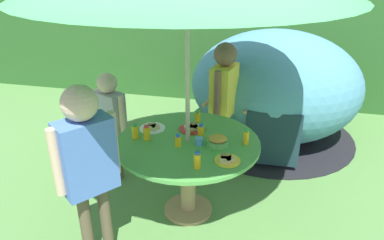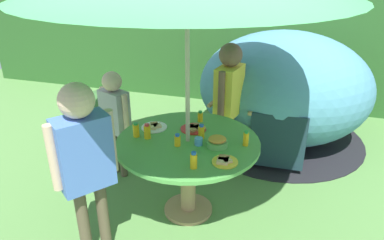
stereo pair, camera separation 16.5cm
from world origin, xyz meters
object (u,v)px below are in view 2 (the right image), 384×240
Objects in this scene: snack_bowl at (217,142)px; plate_back_edge at (154,127)px; juice_bottle_front_edge at (200,117)px; dome_tent at (283,88)px; juice_bottle_mid_right at (194,160)px; cup_near at (199,141)px; juice_bottle_near_right at (147,131)px; juice_bottle_mid_left at (246,139)px; child_in_yellow_shirt at (229,91)px; juice_bottle_far_left at (201,132)px; potted_plant at (99,114)px; juice_bottle_center_back at (177,140)px; plate_center_front at (194,128)px; plate_far_right at (225,161)px; wooden_chair at (239,108)px; child_in_blue_shirt at (84,153)px; garden_table at (188,156)px; child_in_grey_shirt at (115,111)px; juice_bottle_near_left at (136,130)px.

snack_bowl reaches higher than plate_back_edge.
dome_tent is at bearing 62.22° from juice_bottle_front_edge.
cup_near is at bearing 99.54° from juice_bottle_mid_right.
juice_bottle_near_right is 0.83m from juice_bottle_mid_left.
juice_bottle_near_right is 1.95× the size of cup_near.
child_in_yellow_shirt is at bearing 110.30° from juice_bottle_mid_left.
dome_tent is 12.28× the size of snack_bowl.
child_in_yellow_shirt reaches higher than juice_bottle_far_left.
potted_plant is 1.93m from cup_near.
juice_bottle_mid_left is at bearing 16.92° from juice_bottle_center_back.
potted_plant is at bearing 150.77° from plate_center_front.
juice_bottle_far_left reaches higher than plate_far_right.
child_in_yellow_shirt reaches higher than juice_bottle_near_right.
child_in_blue_shirt is (-0.79, -1.90, 0.34)m from wooden_chair.
garden_table is 0.48m from plate_far_right.
child_in_yellow_shirt is 10.89× the size of juice_bottle_far_left.
plate_back_edge is at bearing 151.06° from plate_far_right.
garden_table is 0.93m from child_in_blue_shirt.
juice_bottle_near_right is at bearing -18.01° from child_in_yellow_shirt.
child_in_grey_shirt reaches higher than plate_back_edge.
plate_center_front is (0.35, 0.07, 0.00)m from plate_back_edge.
snack_bowl is 0.88× the size of plate_far_right.
cup_near is (-0.59, -1.76, 0.09)m from dome_tent.
juice_bottle_near_left is (-0.70, -0.02, 0.02)m from snack_bowl.
plate_back_edge is 0.44m from juice_bottle_front_edge.
plate_center_front is (0.87, -0.17, 0.01)m from child_in_grey_shirt.
potted_plant is at bearing 141.32° from plate_back_edge.
child_in_blue_shirt is 10.66× the size of juice_bottle_mid_right.
juice_bottle_far_left is at bearing -51.82° from plate_center_front.
child_in_grey_shirt is (0.58, -0.64, 0.37)m from potted_plant.
wooden_chair reaches higher than juice_bottle_mid_right.
child_in_grey_shirt is at bearing 152.78° from plate_far_right.
child_in_grey_shirt is at bearing 156.48° from cup_near.
plate_far_right is (-0.33, -1.97, 0.07)m from dome_tent.
wooden_chair is 4.46× the size of plate_center_front.
garden_table is 0.44m from juice_bottle_front_edge.
wooden_chair is at bearing 77.16° from juice_bottle_center_back.
dome_tent is 1.68m from juice_bottle_mid_left.
wooden_chair reaches higher than snack_bowl.
child_in_grey_shirt is 0.57m from plate_back_edge.
wooden_chair is 0.88m from juice_bottle_front_edge.
plate_far_right is (1.24, -0.64, 0.01)m from child_in_grey_shirt.
snack_bowl is (-0.43, -1.74, 0.10)m from dome_tent.
potted_plant is at bearing 136.01° from juice_bottle_near_right.
snack_bowl reaches higher than plate_far_right.
juice_bottle_mid_right is at bearing -145.96° from plate_far_right.
plate_far_right is at bearing -51.09° from juice_bottle_far_left.
garden_table is 0.48m from juice_bottle_mid_right.
plate_back_edge and plate_far_right have the same top height.
child_in_yellow_shirt is at bearing 78.52° from garden_table.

